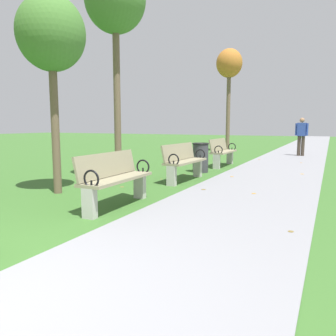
% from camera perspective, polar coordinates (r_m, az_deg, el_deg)
% --- Properties ---
extents(paved_walkway, '(2.53, 44.00, 0.02)m').
position_cam_1_polar(paved_walkway, '(19.40, 21.94, 2.96)').
color(paved_walkway, gray).
rests_on(paved_walkway, ground).
extents(park_bench_2, '(0.51, 1.61, 0.90)m').
position_cam_1_polar(park_bench_2, '(5.55, -9.13, -1.70)').
color(park_bench_2, gray).
rests_on(park_bench_2, ground).
extents(park_bench_3, '(0.52, 1.61, 0.90)m').
position_cam_1_polar(park_bench_3, '(8.04, 2.72, 1.22)').
color(park_bench_3, gray).
rests_on(park_bench_3, ground).
extents(park_bench_4, '(0.47, 1.60, 0.90)m').
position_cam_1_polar(park_bench_4, '(10.99, 9.27, 2.82)').
color(park_bench_4, gray).
rests_on(park_bench_4, ground).
extents(tree_2, '(1.28, 1.28, 3.77)m').
position_cam_1_polar(tree_2, '(7.08, -19.39, 20.59)').
color(tree_2, brown).
rests_on(tree_2, ground).
extents(tree_3, '(1.43, 1.43, 5.04)m').
position_cam_1_polar(tree_3, '(8.71, -9.03, 26.30)').
color(tree_3, brown).
rests_on(tree_3, ground).
extents(tree_4, '(1.26, 1.26, 5.00)m').
position_cam_1_polar(tree_4, '(17.12, 10.45, 16.77)').
color(tree_4, brown).
rests_on(tree_4, ground).
extents(pedestrian_walking, '(0.53, 0.25, 1.62)m').
position_cam_1_polar(pedestrian_walking, '(15.37, 21.90, 5.34)').
color(pedestrian_walking, '#3D3328').
rests_on(pedestrian_walking, paved_walkway).
extents(trash_bin, '(0.48, 0.48, 0.84)m').
position_cam_1_polar(trash_bin, '(9.52, 5.60, 1.80)').
color(trash_bin, '#38383D').
rests_on(trash_bin, ground).
extents(scattered_leaves, '(4.74, 13.19, 0.02)m').
position_cam_1_polar(scattered_leaves, '(8.27, 7.13, -1.94)').
color(scattered_leaves, brown).
rests_on(scattered_leaves, ground).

